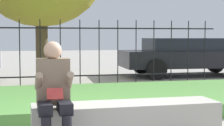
# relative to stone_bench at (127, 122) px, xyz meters

# --- Properties ---
(stone_bench) EXTENTS (2.42, 0.57, 0.46)m
(stone_bench) POSITION_rel_stone_bench_xyz_m (0.00, 0.00, 0.00)
(stone_bench) COLOR #ADA89E
(stone_bench) RESTS_ON ground_plane
(person_seated_reader) EXTENTS (0.42, 0.73, 1.26)m
(person_seated_reader) POSITION_rel_stone_bench_xyz_m (-0.96, -0.32, 0.48)
(person_seated_reader) COLOR black
(person_seated_reader) RESTS_ON ground_plane
(grass_berm) EXTENTS (9.69, 3.13, 0.23)m
(grass_berm) POSITION_rel_stone_bench_xyz_m (-0.15, 2.26, -0.09)
(grass_berm) COLOR #569342
(grass_berm) RESTS_ON ground_plane
(iron_fence) EXTENTS (7.69, 0.03, 1.72)m
(iron_fence) POSITION_rel_stone_bench_xyz_m (-0.15, 4.52, 0.69)
(iron_fence) COLOR black
(iron_fence) RESTS_ON ground_plane
(car_parked_right) EXTENTS (4.56, 2.17, 1.26)m
(car_parked_right) POSITION_rel_stone_bench_xyz_m (4.04, 6.84, 0.48)
(car_parked_right) COLOR black
(car_parked_right) RESTS_ON ground_plane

